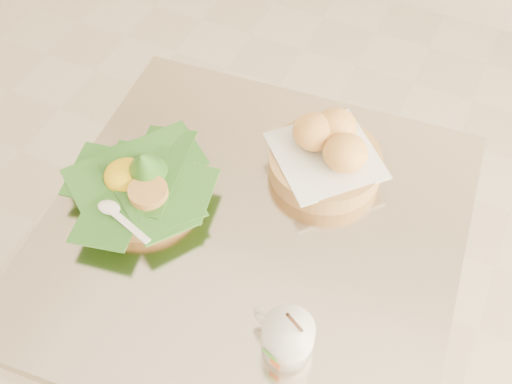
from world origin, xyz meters
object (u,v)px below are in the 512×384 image
at_px(cafe_table, 252,292).
at_px(bread_basket, 327,153).
at_px(coffee_mug, 287,337).
at_px(rice_basket, 141,183).

distance_m(cafe_table, bread_basket, 0.33).
bearing_deg(coffee_mug, bread_basket, 101.62).
bearing_deg(cafe_table, bread_basket, 69.99).
xyz_separation_m(cafe_table, coffee_mug, (0.14, -0.17, 0.26)).
distance_m(rice_basket, bread_basket, 0.33).
height_order(bread_basket, coffee_mug, coffee_mug).
bearing_deg(bread_basket, cafe_table, -110.01).
distance_m(cafe_table, coffee_mug, 0.34).
bearing_deg(bread_basket, coffee_mug, -78.38).
distance_m(cafe_table, rice_basket, 0.33).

